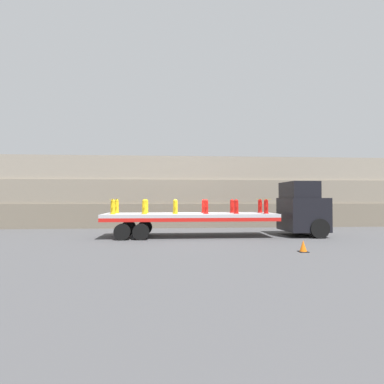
% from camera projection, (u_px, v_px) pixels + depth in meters
% --- Properties ---
extents(ground_plane, '(120.00, 120.00, 0.00)m').
position_uv_depth(ground_plane, '(190.00, 237.00, 17.03)').
color(ground_plane, '#474749').
extents(rock_cliff, '(60.00, 3.30, 5.37)m').
position_uv_depth(rock_cliff, '(185.00, 192.00, 23.70)').
color(rock_cliff, '#706656').
rests_on(rock_cliff, ground_plane).
extents(truck_cab, '(2.22, 2.72, 3.14)m').
position_uv_depth(truck_cab, '(303.00, 209.00, 17.52)').
color(truck_cab, black).
rests_on(truck_cab, ground_plane).
extents(flatbed_trailer, '(9.68, 2.68, 1.33)m').
position_uv_depth(flatbed_trailer, '(182.00, 217.00, 17.02)').
color(flatbed_trailer, '#B2B2B7').
rests_on(flatbed_trailer, ground_plane).
extents(fire_hydrant_yellow_near_0, '(0.31, 0.45, 0.81)m').
position_uv_depth(fire_hydrant_yellow_near_0, '(113.00, 207.00, 16.21)').
color(fire_hydrant_yellow_near_0, gold).
rests_on(fire_hydrant_yellow_near_0, flatbed_trailer).
extents(fire_hydrant_yellow_far_0, '(0.31, 0.45, 0.81)m').
position_uv_depth(fire_hydrant_yellow_far_0, '(117.00, 206.00, 17.35)').
color(fire_hydrant_yellow_far_0, gold).
rests_on(fire_hydrant_yellow_far_0, flatbed_trailer).
extents(fire_hydrant_yellow_near_1, '(0.31, 0.45, 0.81)m').
position_uv_depth(fire_hydrant_yellow_near_1, '(144.00, 207.00, 16.33)').
color(fire_hydrant_yellow_near_1, gold).
rests_on(fire_hydrant_yellow_near_1, flatbed_trailer).
extents(fire_hydrant_yellow_far_1, '(0.31, 0.45, 0.81)m').
position_uv_depth(fire_hydrant_yellow_far_1, '(146.00, 206.00, 17.46)').
color(fire_hydrant_yellow_far_1, gold).
rests_on(fire_hydrant_yellow_far_1, flatbed_trailer).
extents(fire_hydrant_yellow_near_2, '(0.31, 0.45, 0.81)m').
position_uv_depth(fire_hydrant_yellow_near_2, '(175.00, 207.00, 16.45)').
color(fire_hydrant_yellow_near_2, gold).
rests_on(fire_hydrant_yellow_near_2, flatbed_trailer).
extents(fire_hydrant_yellow_far_2, '(0.31, 0.45, 0.81)m').
position_uv_depth(fire_hydrant_yellow_far_2, '(175.00, 206.00, 17.58)').
color(fire_hydrant_yellow_far_2, gold).
rests_on(fire_hydrant_yellow_far_2, flatbed_trailer).
extents(fire_hydrant_red_near_3, '(0.31, 0.45, 0.81)m').
position_uv_depth(fire_hydrant_red_near_3, '(206.00, 207.00, 16.56)').
color(fire_hydrant_red_near_3, red).
rests_on(fire_hydrant_red_near_3, flatbed_trailer).
extents(fire_hydrant_red_far_3, '(0.31, 0.45, 0.81)m').
position_uv_depth(fire_hydrant_red_far_3, '(204.00, 206.00, 17.69)').
color(fire_hydrant_red_far_3, red).
rests_on(fire_hydrant_red_far_3, flatbed_trailer).
extents(fire_hydrant_red_near_4, '(0.31, 0.45, 0.81)m').
position_uv_depth(fire_hydrant_red_near_4, '(236.00, 207.00, 16.68)').
color(fire_hydrant_red_near_4, red).
rests_on(fire_hydrant_red_near_4, flatbed_trailer).
extents(fire_hydrant_red_far_4, '(0.31, 0.45, 0.81)m').
position_uv_depth(fire_hydrant_red_far_4, '(232.00, 206.00, 17.81)').
color(fire_hydrant_red_far_4, red).
rests_on(fire_hydrant_red_far_4, flatbed_trailer).
extents(fire_hydrant_red_near_5, '(0.31, 0.45, 0.81)m').
position_uv_depth(fire_hydrant_red_near_5, '(266.00, 207.00, 16.79)').
color(fire_hydrant_red_near_5, red).
rests_on(fire_hydrant_red_near_5, flatbed_trailer).
extents(fire_hydrant_red_far_5, '(0.31, 0.45, 0.81)m').
position_uv_depth(fire_hydrant_red_far_5, '(260.00, 206.00, 17.93)').
color(fire_hydrant_red_far_5, red).
rests_on(fire_hydrant_red_far_5, flatbed_trailer).
extents(cargo_strap_rear, '(0.05, 2.78, 0.01)m').
position_uv_depth(cargo_strap_rear, '(115.00, 199.00, 16.79)').
color(cargo_strap_rear, yellow).
rests_on(cargo_strap_rear, fire_hydrant_yellow_near_0).
extents(cargo_strap_middle, '(0.05, 2.78, 0.01)m').
position_uv_depth(cargo_strap_middle, '(263.00, 199.00, 17.37)').
color(cargo_strap_middle, yellow).
rests_on(cargo_strap_middle, fire_hydrant_red_near_5).
extents(traffic_cone, '(0.37, 0.37, 0.48)m').
position_uv_depth(traffic_cone, '(303.00, 246.00, 12.17)').
color(traffic_cone, black).
rests_on(traffic_cone, ground_plane).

